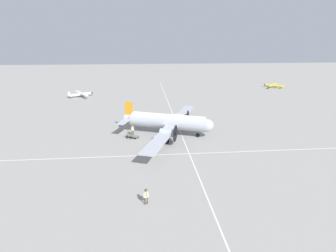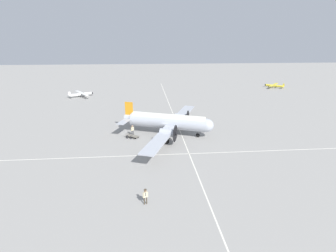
% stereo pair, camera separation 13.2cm
% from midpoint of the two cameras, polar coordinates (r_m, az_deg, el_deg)
% --- Properties ---
extents(ground_plane, '(300.00, 300.00, 0.00)m').
position_cam_midpoint_polar(ground_plane, '(47.56, -0.08, -1.79)').
color(ground_plane, gray).
extents(apron_line_eastwest, '(120.00, 0.16, 0.01)m').
position_cam_midpoint_polar(apron_line_eastwest, '(47.82, 2.78, -1.69)').
color(apron_line_eastwest, silver).
rests_on(apron_line_eastwest, ground_plane).
extents(apron_line_northsouth, '(0.16, 120.00, 0.01)m').
position_cam_midpoint_polar(apron_line_northsouth, '(39.38, 1.09, -6.16)').
color(apron_line_northsouth, silver).
rests_on(apron_line_northsouth, ground_plane).
extents(airliner_main, '(26.70, 16.73, 5.49)m').
position_cam_midpoint_polar(airliner_main, '(46.68, 0.39, 0.96)').
color(airliner_main, '#ADB2BC').
rests_on(airliner_main, ground_plane).
extents(crew_foreground, '(0.36, 0.57, 1.74)m').
position_cam_midpoint_polar(crew_foreground, '(27.90, -4.95, -14.73)').
color(crew_foreground, '#473D2D').
rests_on(crew_foreground, ground_plane).
extents(passenger_boarding, '(0.43, 0.54, 1.88)m').
position_cam_midpoint_polar(passenger_boarding, '(47.04, -7.83, -0.71)').
color(passenger_boarding, '#2D2D33').
rests_on(passenger_boarding, ground_plane).
extents(suitcase_near_door, '(0.44, 0.13, 0.55)m').
position_cam_midpoint_polar(suitcase_near_door, '(45.73, -8.13, -2.47)').
color(suitcase_near_door, '#232328').
rests_on(suitcase_near_door, ground_plane).
extents(suitcase_upright_spare, '(0.49, 0.12, 0.55)m').
position_cam_midpoint_polar(suitcase_upright_spare, '(46.03, -8.93, -2.37)').
color(suitcase_upright_spare, '#232328').
rests_on(suitcase_upright_spare, ground_plane).
extents(baggage_cart, '(2.17, 2.52, 0.56)m').
position_cam_midpoint_polar(baggage_cart, '(46.28, -7.83, -2.17)').
color(baggage_cart, '#6B665B').
rests_on(baggage_cart, ground_plane).
extents(light_aircraft_distant, '(7.56, 7.01, 1.80)m').
position_cam_midpoint_polar(light_aircraft_distant, '(102.46, 21.95, 8.18)').
color(light_aircraft_distant, yellow).
rests_on(light_aircraft_distant, ground_plane).
extents(light_aircraft_taxiing, '(9.04, 7.16, 1.93)m').
position_cam_midpoint_polar(light_aircraft_taxiing, '(83.57, -18.46, 6.59)').
color(light_aircraft_taxiing, white).
rests_on(light_aircraft_taxiing, ground_plane).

